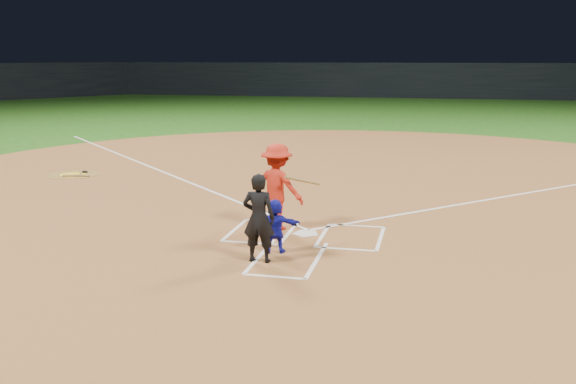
% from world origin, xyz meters
% --- Properties ---
extents(ground, '(120.00, 120.00, 0.00)m').
position_xyz_m(ground, '(0.00, 0.00, 0.00)').
color(ground, '#1D4E13').
rests_on(ground, ground).
extents(home_plate_dirt, '(28.00, 28.00, 0.01)m').
position_xyz_m(home_plate_dirt, '(0.00, 6.00, 0.01)').
color(home_plate_dirt, brown).
rests_on(home_plate_dirt, ground).
extents(stadium_wall_far, '(80.00, 1.20, 3.20)m').
position_xyz_m(stadium_wall_far, '(0.00, 48.00, 1.60)').
color(stadium_wall_far, black).
rests_on(stadium_wall_far, ground).
extents(home_plate, '(0.60, 0.60, 0.02)m').
position_xyz_m(home_plate, '(0.00, 0.00, 0.02)').
color(home_plate, silver).
rests_on(home_plate, home_plate_dirt).
extents(on_deck_circle, '(1.70, 1.70, 0.01)m').
position_xyz_m(on_deck_circle, '(-8.69, 5.25, 0.02)').
color(on_deck_circle, brown).
rests_on(on_deck_circle, home_plate_dirt).
extents(on_deck_logo, '(0.80, 0.80, 0.00)m').
position_xyz_m(on_deck_logo, '(-8.69, 5.25, 0.02)').
color(on_deck_logo, yellow).
rests_on(on_deck_logo, on_deck_circle).
extents(on_deck_bat_a, '(0.45, 0.77, 0.06)m').
position_xyz_m(on_deck_bat_a, '(-8.54, 5.50, 0.05)').
color(on_deck_bat_a, olive).
rests_on(on_deck_bat_a, on_deck_circle).
extents(on_deck_bat_c, '(0.83, 0.27, 0.06)m').
position_xyz_m(on_deck_bat_c, '(-8.39, 4.95, 0.05)').
color(on_deck_bat_c, olive).
rests_on(on_deck_bat_c, on_deck_circle).
extents(bat_weight_donut, '(0.19, 0.19, 0.05)m').
position_xyz_m(bat_weight_donut, '(-8.49, 5.65, 0.05)').
color(bat_weight_donut, black).
rests_on(bat_weight_donut, on_deck_circle).
extents(catcher, '(1.03, 0.50, 1.06)m').
position_xyz_m(catcher, '(-0.33, -1.42, 0.54)').
color(catcher, '#1416A6').
rests_on(catcher, home_plate_dirt).
extents(umpire, '(0.61, 0.40, 1.66)m').
position_xyz_m(umpire, '(-0.48, -2.03, 0.84)').
color(umpire, black).
rests_on(umpire, home_plate_dirt).
extents(chalk_markings, '(28.35, 17.32, 0.01)m').
position_xyz_m(chalk_markings, '(0.00, 5.29, 0.01)').
color(chalk_markings, white).
rests_on(chalk_markings, home_plate_dirt).
extents(batter_at_plate, '(1.64, 1.00, 1.89)m').
position_xyz_m(batter_at_plate, '(-0.70, 0.28, 0.96)').
color(batter_at_plate, red).
rests_on(batter_at_plate, home_plate_dirt).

